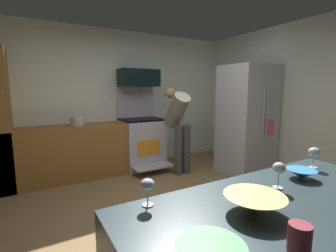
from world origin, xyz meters
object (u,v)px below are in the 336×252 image
Objects in this scene: oven_range at (142,141)px; stock_pot at (78,121)px; wine_glass_far at (314,153)px; wine_glass_mid at (279,169)px; mixing_bowl_small at (254,203)px; microwave at (139,78)px; refrigerator at (247,120)px; mixing_bowl_large at (301,174)px; mug_tea at (300,238)px; person_cook at (178,122)px; wine_glass_near at (148,186)px.

oven_range is 1.25m from stock_pot.
wine_glass_far is (-0.00, -3.23, 0.51)m from oven_range.
wine_glass_mid is at bearing -168.84° from wine_glass_far.
microwave is at bearing 75.30° from mixing_bowl_small.
mixing_bowl_large is (-1.84, -2.14, -0.03)m from refrigerator.
mixing_bowl_large is (-0.29, -3.32, 0.42)m from oven_range.
oven_range reaches higher than wine_glass_mid.
mixing_bowl_small is 2.75× the size of mug_tea.
wine_glass_mid reaches higher than mug_tea.
person_cook is 7.99× the size of mixing_bowl_large.
stock_pot reaches higher than mixing_bowl_small.
refrigerator is 3.51m from wine_glass_near.
refrigerator is 11.83× the size of wine_glass_mid.
mug_tea is (-1.50, -3.19, 0.04)m from person_cook.
mixing_bowl_large is 1.21× the size of wine_glass_far.
wine_glass_far is 0.69× the size of stock_pot.
mixing_bowl_small is at bearing -137.32° from refrigerator.
wine_glass_mid is at bearing 19.25° from mixing_bowl_small.
stock_pot is at bearing -176.04° from microwave.
person_cook is at bearing -19.62° from stock_pot.
mug_tea is (-0.45, -0.41, -0.07)m from wine_glass_mid.
microwave reaches higher than wine_glass_far.
oven_range is at bearing -0.56° from stock_pot.
oven_range is 3.43m from wine_glass_mid.
wine_glass_near is at bearing 143.00° from mixing_bowl_small.
microwave reaches higher than wine_glass_near.
mixing_bowl_large is 1.78× the size of mug_tea.
person_cook is 3.22m from mixing_bowl_small.
mixing_bowl_small is 0.96m from wine_glass_far.
person_cook is 6.65× the size of stock_pot.
wine_glass_mid is (-0.58, -3.35, 0.51)m from oven_range.
person_cook is at bearing 150.44° from refrigerator.
person_cook is at bearing 79.93° from wine_glass_far.
person_cook reaches higher than stock_pot.
mixing_bowl_small is 0.53m from wine_glass_near.
microwave is 3.84× the size of mixing_bowl_large.
refrigerator reaches higher than wine_glass_near.
person_cook is at bearing 54.77° from wine_glass_near.
microwave is 0.48× the size of person_cook.
person_cook is 10.69× the size of wine_glass_near.
wine_glass_far is at bearing -127.11° from refrigerator.
refrigerator reaches higher than person_cook.
mixing_bowl_large is at bearing -105.46° from person_cook.
microwave reaches higher than stock_pot.
microwave is 2.14m from refrigerator.
wine_glass_near is 0.69m from mug_tea.
stock_pot reaches higher than mug_tea.
mixing_bowl_large is 0.65× the size of mixing_bowl_small.
mug_tea is at bearing -135.03° from refrigerator.
wine_glass_mid is at bearing -99.57° from microwave.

